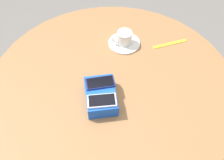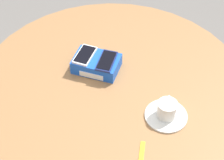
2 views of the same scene
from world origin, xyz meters
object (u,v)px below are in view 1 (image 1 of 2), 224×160
round_table (112,95)px  phone_box (101,96)px  lanyard_strap (170,44)px  saucer (124,43)px  coffee_cup (124,37)px  phone_white (102,101)px  phone_navy (100,83)px

round_table → phone_box: size_ratio=5.34×
lanyard_strap → saucer: bearing=94.8°
phone_box → coffee_cup: bearing=-11.4°
saucer → coffee_cup: 0.04m
round_table → phone_white: size_ratio=8.69×
lanyard_strap → phone_navy: bearing=137.1°
phone_box → phone_navy: 0.06m
phone_navy → lanyard_strap: bearing=-42.9°
saucer → phone_white: bearing=171.2°
round_table → lanyard_strap: (0.29, -0.27, 0.10)m
phone_navy → saucer: 0.34m
phone_box → phone_navy: (0.05, 0.01, 0.03)m
phone_white → coffee_cup: coffee_cup is taller
phone_white → phone_navy: bearing=10.9°
phone_white → coffee_cup: size_ratio=1.29×
phone_box → saucer: bearing=-11.7°
phone_navy → saucer: bearing=-14.6°
phone_navy → saucer: phone_navy is taller
coffee_cup → saucer: bearing=-71.1°
saucer → lanyard_strap: size_ratio=0.88×
phone_box → lanyard_strap: bearing=-38.6°
round_table → saucer: bearing=-8.0°
saucer → round_table: bearing=172.0°
phone_box → lanyard_strap: 0.50m
round_table → phone_box: (-0.10, 0.04, 0.13)m
phone_box → lanyard_strap: phone_box is taller
round_table → coffee_cup: 0.30m
phone_white → phone_navy: (0.10, 0.02, -0.00)m
saucer → coffee_cup: (-0.00, 0.00, 0.04)m
phone_white → saucer: (0.42, -0.07, -0.06)m
round_table → phone_box: 0.17m
round_table → phone_navy: phone_navy is taller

